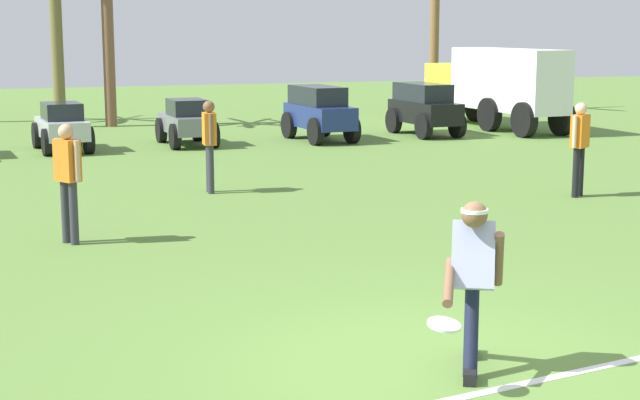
% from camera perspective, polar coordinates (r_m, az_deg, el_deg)
% --- Properties ---
extents(ground_plane, '(80.00, 80.00, 0.00)m').
position_cam_1_polar(ground_plane, '(8.32, 6.55, -9.52)').
color(ground_plane, '#5A8138').
extents(field_line_paint, '(19.49, 3.01, 0.01)m').
position_cam_1_polar(field_line_paint, '(7.72, 8.96, -11.11)').
color(field_line_paint, white).
rests_on(field_line_paint, ground_plane).
extents(frisbee_thrower, '(0.77, 0.90, 1.43)m').
position_cam_1_polar(frisbee_thrower, '(7.97, 8.87, -4.41)').
color(frisbee_thrower, '#191E38').
rests_on(frisbee_thrower, ground_plane).
extents(frisbee_in_flight, '(0.33, 0.33, 0.07)m').
position_cam_1_polar(frisbee_in_flight, '(7.45, 7.23, -7.20)').
color(frisbee_in_flight, white).
extents(teammate_near_sideline, '(0.34, 0.46, 1.56)m').
position_cam_1_polar(teammate_near_sideline, '(12.98, -14.46, 1.59)').
color(teammate_near_sideline, '#33333D').
rests_on(teammate_near_sideline, ground_plane).
extents(teammate_midfield, '(0.23, 0.50, 1.56)m').
position_cam_1_polar(teammate_midfield, '(16.60, -6.46, 3.63)').
color(teammate_midfield, '#33333D').
rests_on(teammate_midfield, ground_plane).
extents(teammate_deep, '(0.46, 0.35, 1.56)m').
position_cam_1_polar(teammate_deep, '(16.67, 14.87, 3.38)').
color(teammate_deep, black).
rests_on(teammate_deep, ground_plane).
extents(parked_car_slot_b, '(1.22, 2.25, 1.10)m').
position_cam_1_polar(parked_car_slot_b, '(22.95, -14.79, 4.18)').
color(parked_car_slot_b, '#B7BABF').
rests_on(parked_car_slot_b, ground_plane).
extents(parked_car_slot_c, '(1.11, 2.21, 1.10)m').
position_cam_1_polar(parked_car_slot_c, '(23.50, -7.77, 4.55)').
color(parked_car_slot_c, slate).
rests_on(parked_car_slot_c, ground_plane).
extents(parked_car_slot_d, '(1.31, 2.46, 1.34)m').
position_cam_1_polar(parked_car_slot_d, '(24.25, -0.06, 5.18)').
color(parked_car_slot_d, navy).
rests_on(parked_car_slot_d, ground_plane).
extents(parked_car_slot_e, '(1.24, 2.44, 1.34)m').
position_cam_1_polar(parked_car_slot_e, '(25.63, 6.08, 5.38)').
color(parked_car_slot_e, black).
rests_on(parked_car_slot_e, ground_plane).
extents(box_truck, '(1.59, 5.94, 2.20)m').
position_cam_1_polar(box_truck, '(27.61, 10.26, 6.67)').
color(box_truck, yellow).
rests_on(box_truck, ground_plane).
extents(palm_tree_left_of_centre, '(3.47, 3.35, 5.55)m').
position_cam_1_polar(palm_tree_left_of_centre, '(28.34, -15.11, 11.03)').
color(palm_tree_left_of_centre, brown).
rests_on(palm_tree_left_of_centre, ground_plane).
extents(palm_tree_right_of_centre, '(3.71, 3.34, 5.27)m').
position_cam_1_polar(palm_tree_right_of_centre, '(28.28, -12.27, 10.88)').
color(palm_tree_right_of_centre, brown).
rests_on(palm_tree_right_of_centre, ground_plane).
extents(palm_tree_far_right, '(3.48, 3.35, 5.88)m').
position_cam_1_polar(palm_tree_far_right, '(32.98, 6.75, 11.45)').
color(palm_tree_far_right, brown).
rests_on(palm_tree_far_right, ground_plane).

